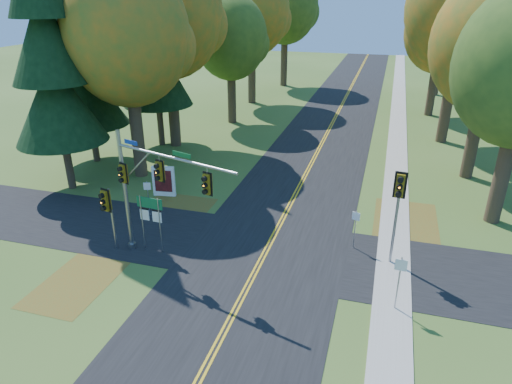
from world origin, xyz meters
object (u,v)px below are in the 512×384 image
(east_signal_pole, at_px, (399,196))
(route_sign_cluster, at_px, (150,213))
(info_kiosk, at_px, (164,181))
(traffic_mast, at_px, (148,183))

(east_signal_pole, xyz_separation_m, route_sign_cluster, (-11.48, -2.02, -1.53))
(east_signal_pole, xyz_separation_m, info_kiosk, (-14.01, 4.20, -2.66))
(info_kiosk, bearing_deg, route_sign_cluster, -76.35)
(route_sign_cluster, bearing_deg, traffic_mast, -51.30)
(route_sign_cluster, distance_m, info_kiosk, 6.80)
(east_signal_pole, relative_size, info_kiosk, 2.42)
(traffic_mast, height_order, info_kiosk, traffic_mast)
(east_signal_pole, bearing_deg, route_sign_cluster, -164.10)
(route_sign_cluster, bearing_deg, east_signal_pole, 14.03)
(route_sign_cluster, bearing_deg, info_kiosk, 116.21)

